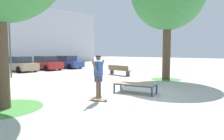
% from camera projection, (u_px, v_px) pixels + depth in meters
% --- Properties ---
extents(ground_plane, '(120.00, 120.00, 0.00)m').
position_uv_depth(ground_plane, '(128.00, 94.00, 9.10)').
color(ground_plane, '#B7B5AD').
extents(skate_box, '(1.22, 2.03, 0.46)m').
position_uv_depth(skate_box, '(135.00, 85.00, 9.27)').
color(skate_box, navy).
rests_on(skate_box, ground).
extents(skateboard, '(0.47, 0.82, 0.09)m').
position_uv_depth(skateboard, '(99.00, 99.00, 7.87)').
color(skateboard, '#9E754C').
rests_on(skateboard, ground).
extents(skater, '(0.96, 0.43, 1.69)m').
position_uv_depth(skater, '(98.00, 74.00, 7.78)').
color(skater, brown).
rests_on(skater, skateboard).
extents(grass_patch_near_left, '(2.57, 2.57, 0.01)m').
position_uv_depth(grass_patch_near_left, '(4.00, 108.00, 6.81)').
color(grass_patch_near_left, '#47893D').
rests_on(grass_patch_near_left, ground).
extents(grass_patch_near_right, '(2.09, 2.09, 0.01)m').
position_uv_depth(grass_patch_near_right, '(166.00, 79.00, 14.09)').
color(grass_patch_near_right, '#47893D').
rests_on(grass_patch_near_right, ground).
extents(car_tan, '(2.24, 4.35, 1.50)m').
position_uv_depth(car_tan, '(20.00, 64.00, 20.13)').
color(car_tan, tan).
rests_on(car_tan, ground).
extents(car_red, '(2.14, 4.31, 1.50)m').
position_uv_depth(car_red, '(46.00, 63.00, 22.12)').
color(car_red, red).
rests_on(car_red, ground).
extents(car_blue, '(2.34, 4.39, 1.50)m').
position_uv_depth(car_blue, '(67.00, 62.00, 24.18)').
color(car_blue, '#28479E').
rests_on(car_blue, ground).
extents(park_bench, '(0.63, 2.43, 0.83)m').
position_uv_depth(park_bench, '(119.00, 70.00, 16.69)').
color(park_bench, brown).
rests_on(park_bench, ground).
extents(light_post, '(0.36, 0.36, 5.83)m').
position_uv_depth(light_post, '(9.00, 27.00, 14.85)').
color(light_post, '#4C4C51').
rests_on(light_post, ground).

